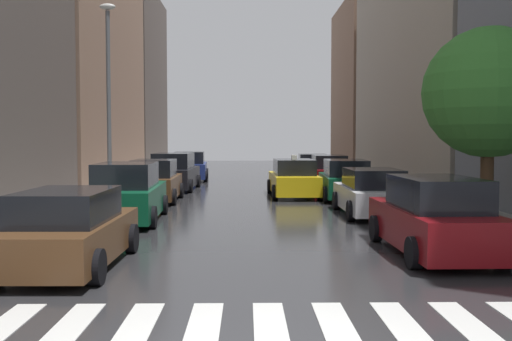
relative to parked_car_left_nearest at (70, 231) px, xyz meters
name	(u,v)px	position (x,y,z in m)	size (l,w,h in m)	color
ground_plane	(253,188)	(3.79, 18.67, -0.75)	(28.00, 72.00, 0.04)	#2B2B2E
sidewalk_left	(125,186)	(-2.71, 18.67, -0.65)	(3.00, 72.00, 0.15)	gray
sidewalk_right	(379,186)	(10.29, 18.67, -0.65)	(3.00, 72.00, 0.15)	gray
crosswalk_stripes	(270,326)	(3.79, -3.70, -0.72)	(7.65, 2.20, 0.01)	silver
building_left_mid	(69,66)	(-7.21, 24.61, 6.17)	(6.00, 17.15, 13.81)	#8C6B56
building_left_far	(123,81)	(-7.21, 40.00, 6.68)	(6.00, 12.66, 14.83)	#564C47
building_right_mid	(442,31)	(14.79, 22.94, 8.00)	(6.00, 20.98, 17.46)	#9E9384
building_right_far	(375,86)	(14.79, 40.71, 6.37)	(6.00, 12.29, 14.20)	#8C6B56
parked_car_left_nearest	(70,231)	(0.00, 0.00, 0.00)	(2.05, 4.45, 1.55)	brown
parked_car_left_second	(127,194)	(-0.16, 6.47, 0.11)	(2.22, 4.84, 1.80)	#0C4C2D
parked_car_left_third	(155,182)	(-0.20, 12.09, 0.06)	(2.02, 4.24, 1.69)	brown
parked_car_left_fourth	(174,173)	(-0.07, 17.40, 0.11)	(2.30, 4.85, 1.81)	black
parked_car_left_fifth	(190,167)	(0.07, 23.99, 0.08)	(2.33, 4.64, 1.73)	navy
parked_car_right_nearest	(434,218)	(7.58, 1.27, 0.07)	(2.06, 4.78, 1.70)	maroon
parked_car_right_second	(372,193)	(7.60, 7.81, 0.00)	(2.09, 4.55, 1.54)	silver
parked_car_right_third	(345,180)	(7.60, 13.01, 0.04)	(2.21, 4.81, 1.65)	#0C4C2D
parked_car_right_fourth	(329,172)	(7.69, 18.65, 0.05)	(2.10, 4.35, 1.67)	maroon
parked_car_right_fifth	(312,167)	(7.54, 24.81, 0.01)	(2.21, 4.46, 1.57)	black
taxi_midroad	(294,179)	(5.52, 14.06, 0.04)	(2.17, 4.72, 1.81)	yellow
street_tree_right	(489,93)	(10.21, 4.85, 3.07)	(3.63, 3.63, 5.48)	#513823
lamp_post_left	(109,89)	(-1.76, 11.10, 3.69)	(0.60, 0.28, 7.45)	#595B60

